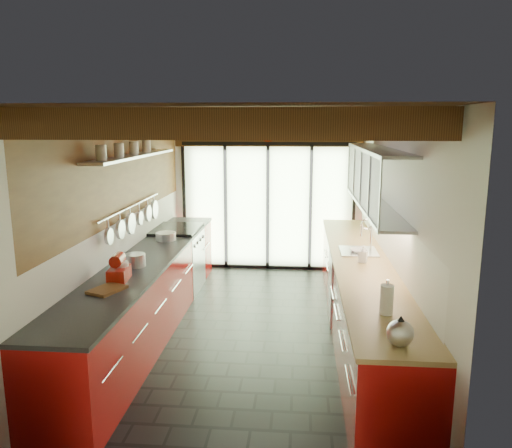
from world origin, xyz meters
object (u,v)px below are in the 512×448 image
(bowl, at_px, (359,251))
(stand_mixer, at_px, (119,269))
(paper_towel, at_px, (387,300))
(soap_bottle, at_px, (363,254))
(kettle, at_px, (400,332))

(bowl, bearing_deg, stand_mixer, -152.85)
(paper_towel, distance_m, soap_bottle, 1.59)
(bowl, bearing_deg, kettle, -90.00)
(stand_mixer, xyz_separation_m, paper_towel, (2.54, -0.71, 0.01))
(soap_bottle, bearing_deg, bowl, 90.00)
(kettle, xyz_separation_m, soap_bottle, (0.00, 2.17, -0.00))
(kettle, xyz_separation_m, bowl, (0.00, 2.59, -0.08))
(soap_bottle, bearing_deg, stand_mixer, -160.84)
(kettle, bearing_deg, bowl, 90.00)
(stand_mixer, height_order, kettle, stand_mixer)
(stand_mixer, xyz_separation_m, kettle, (2.54, -1.29, -0.01))
(kettle, distance_m, soap_bottle, 2.17)
(paper_towel, relative_size, bowl, 1.47)
(soap_bottle, distance_m, bowl, 0.43)
(stand_mixer, height_order, soap_bottle, stand_mixer)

